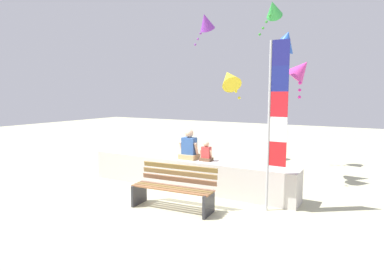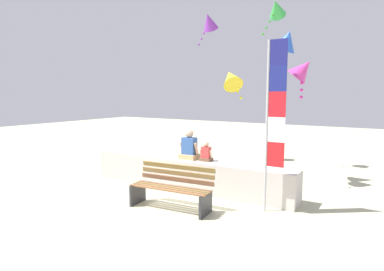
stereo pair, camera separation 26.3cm
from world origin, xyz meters
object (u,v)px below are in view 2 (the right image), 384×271
(flag_banner, at_px, (273,114))
(kite_blue, at_px, (286,41))
(kite_green, at_px, (276,8))
(kite_yellow, at_px, (231,78))
(person_child, at_px, (206,153))
(person_adult, at_px, (189,147))
(kite_purple, at_px, (209,22))
(kite_magenta, at_px, (303,70))
(park_bench, at_px, (172,188))

(flag_banner, height_order, kite_blue, kite_blue)
(kite_green, relative_size, kite_yellow, 1.15)
(person_child, distance_m, kite_yellow, 2.43)
(kite_green, bearing_deg, person_adult, -108.04)
(flag_banner, xyz_separation_m, kite_blue, (-0.37, 1.97, 1.67))
(kite_yellow, bearing_deg, person_child, -86.11)
(kite_green, distance_m, kite_purple, 2.26)
(kite_magenta, bearing_deg, flag_banner, -87.04)
(park_bench, distance_m, kite_yellow, 3.81)
(flag_banner, relative_size, kite_blue, 3.77)
(park_bench, bearing_deg, kite_purple, 110.17)
(flag_banner, height_order, kite_magenta, same)
(person_adult, height_order, kite_blue, kite_blue)
(flag_banner, height_order, kite_yellow, flag_banner)
(person_child, relative_size, flag_banner, 0.14)
(kite_yellow, height_order, kite_blue, kite_blue)
(park_bench, xyz_separation_m, kite_yellow, (-0.10, 2.99, 2.37))
(person_child, bearing_deg, flag_banner, -17.65)
(person_child, bearing_deg, kite_blue, 43.77)
(person_adult, xyz_separation_m, kite_blue, (1.93, 1.39, 2.61))
(flag_banner, xyz_separation_m, kite_yellow, (-1.92, 2.15, 0.81))
(flag_banner, relative_size, kite_yellow, 3.49)
(kite_magenta, bearing_deg, person_adult, -134.93)
(park_bench, distance_m, person_child, 1.51)
(flag_banner, bearing_deg, kite_blue, 100.56)
(kite_green, bearing_deg, person_child, -100.05)
(park_bench, bearing_deg, flag_banner, 24.65)
(person_adult, distance_m, kite_purple, 5.00)
(person_adult, bearing_deg, kite_yellow, 76.66)
(flag_banner, distance_m, kite_magenta, 2.92)
(park_bench, bearing_deg, kite_magenta, 64.77)
(person_child, bearing_deg, person_adult, -179.96)
(person_adult, height_order, kite_purple, kite_purple)
(person_adult, distance_m, kite_yellow, 2.38)
(flag_banner, relative_size, kite_magenta, 2.96)
(person_adult, height_order, flag_banner, flag_banner)
(kite_green, height_order, kite_yellow, kite_green)
(kite_magenta, height_order, kite_blue, kite_blue)
(flag_banner, relative_size, kite_purple, 3.04)
(kite_yellow, bearing_deg, person_adult, -103.34)
(kite_green, relative_size, kite_magenta, 0.97)
(park_bench, relative_size, kite_green, 1.60)
(flag_banner, bearing_deg, kite_magenta, 92.96)
(person_adult, bearing_deg, park_bench, -71.63)
(kite_blue, bearing_deg, kite_green, 115.43)
(person_child, bearing_deg, kite_purple, 118.20)
(person_adult, bearing_deg, kite_purple, 110.97)
(flag_banner, distance_m, kite_blue, 2.61)
(kite_purple, distance_m, kite_yellow, 2.96)
(kite_magenta, distance_m, kite_purple, 3.91)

